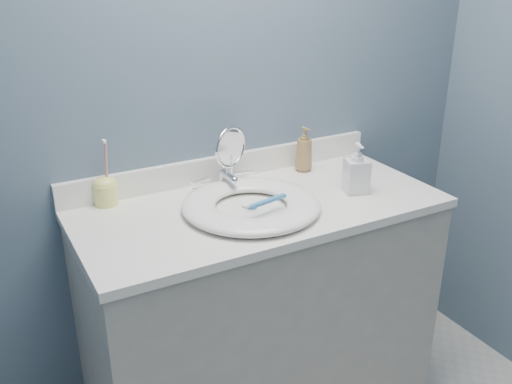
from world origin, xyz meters
TOP-DOWN VIEW (x-y plane):
  - back_wall at (0.00, 1.25)m, footprint 2.20×0.02m
  - vanity_cabinet at (0.00, 0.97)m, footprint 1.20×0.55m
  - countertop at (0.00, 0.97)m, footprint 1.22×0.57m
  - backsplash at (0.00, 1.24)m, footprint 1.22×0.02m
  - basin at (-0.05, 0.94)m, footprint 0.45×0.45m
  - drain at (-0.05, 0.94)m, footprint 0.04×0.04m
  - faucet at (-0.05, 1.14)m, footprint 0.25×0.13m
  - makeup_mirror at (-0.02, 1.15)m, footprint 0.15×0.09m
  - soap_bottle_amber at (0.30, 1.17)m, footprint 0.07×0.07m
  - soap_bottle_clear at (0.34, 0.91)m, footprint 0.10×0.10m
  - toothbrush_holder at (-0.45, 1.21)m, footprint 0.08×0.08m
  - toothbrush_lying at (-0.03, 0.89)m, footprint 0.17×0.05m

SIDE VIEW (x-z plane):
  - vanity_cabinet at x=0.00m, z-range 0.00..0.85m
  - countertop at x=0.00m, z-range 0.85..0.88m
  - drain at x=-0.05m, z-range 0.88..0.89m
  - basin at x=-0.05m, z-range 0.88..0.92m
  - faucet at x=-0.05m, z-range 0.87..0.95m
  - toothbrush_lying at x=-0.03m, z-range 0.92..0.93m
  - backsplash at x=0.00m, z-range 0.88..0.97m
  - toothbrush_holder at x=-0.45m, z-range 0.82..1.04m
  - soap_bottle_amber at x=0.30m, z-range 0.88..1.05m
  - soap_bottle_clear at x=0.34m, z-range 0.88..1.05m
  - makeup_mirror at x=-0.02m, z-range 0.89..1.11m
  - back_wall at x=0.00m, z-range 0.00..2.40m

